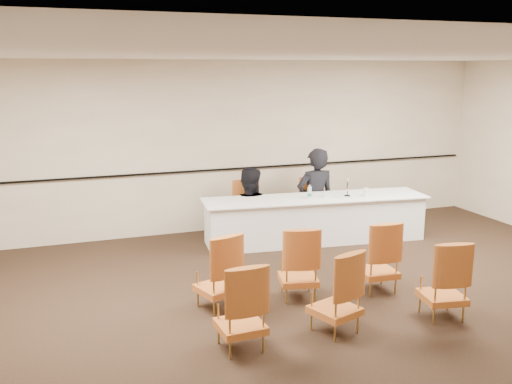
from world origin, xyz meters
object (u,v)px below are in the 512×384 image
Objects in this scene: panelist_second at (248,217)px; coffee_cup at (366,192)px; panelist_main_chair at (315,205)px; aud_chair_front_right at (377,256)px; aud_chair_back_right at (443,278)px; aud_chair_back_mid at (335,291)px; drinking_glass at (325,194)px; aud_chair_back_left at (240,306)px; aud_chair_front_mid at (299,262)px; microphone at (347,188)px; panelist_second_chair at (248,209)px; panel_table at (315,219)px; panelist_main at (315,203)px; water_bottle at (310,192)px; aud_chair_front_left at (218,271)px.

panelist_second is 12.42× the size of coffee_cup.
aud_chair_front_right is (-0.45, -2.79, 0.00)m from panelist_main_chair.
aud_chair_back_right is (1.03, -3.90, 0.15)m from panelist_second.
aud_chair_back_mid and aud_chair_back_right have the same top height.
drinking_glass is 4.03m from aud_chair_back_left.
panelist_main_chair is 1.00× the size of aud_chair_front_mid.
microphone reaches higher than aud_chair_back_left.
microphone is at bearing -20.97° from panelist_second_chair.
aud_chair_back_mid is at bearing -105.61° from panel_table.
panelist_main is 2.06× the size of panelist_main_chair.
drinking_glass is 0.11× the size of aud_chair_back_mid.
panelist_second is 2.83m from aud_chair_front_mid.
panelist_second is at bearing -6.46° from panelist_main.
water_bottle is at bearing 74.91° from aud_chair_front_mid.
panelist_second_chair is 1.16m from water_bottle.
panelist_main is 2.06× the size of panelist_second_chair.
aud_chair_back_left is at bearing -125.64° from water_bottle.
aud_chair_front_mid and aud_chair_back_mid have the same top height.
aud_chair_front_left is at bearing 83.72° from aud_chair_back_left.
microphone is (0.28, -0.64, 0.38)m from panelist_main.
panelist_main_chair and aud_chair_back_right have the same top height.
aud_chair_back_mid is 1.00× the size of aud_chair_back_right.
water_bottle is at bearing 51.04° from aud_chair_back_mid.
coffee_cup is 0.15× the size of aud_chair_back_mid.
drinking_glass is at bearing 48.53° from aud_chair_back_left.
aud_chair_front_mid is (-1.52, -2.68, 0.00)m from panelist_main_chair.
aud_chair_back_right is at bearing -68.78° from panelist_second_chair.
panelist_second is (-1.21, 0.14, -0.15)m from panelist_main_chair.
panelist_second_chair is at bearing 46.46° from aud_chair_front_left.
aud_chair_front_mid is at bearing -113.17° from panelist_main_chair.
aud_chair_front_right and aud_chair_back_right have the same top height.
panelist_main_chair is at bearing 180.00° from panelist_main.
panel_table is 0.61m from panelist_main.
drinking_glass is at bearing 84.53° from aud_chair_front_right.
panel_table is 0.51m from water_bottle.
drinking_glass is (-0.10, -0.58, 0.33)m from panelist_main_chair.
panelist_second reaches higher than panelist_second_chair.
aud_chair_front_left reaches higher than panel_table.
aud_chair_front_mid is at bearing 105.75° from panelist_second.
panel_table is 3.96× the size of aud_chair_back_right.
aud_chair_front_left and aud_chair_front_right have the same top height.
panelist_main reaches higher than panel_table.
aud_chair_front_right is at bearing -91.62° from water_bottle.
panelist_second reaches higher than aud_chair_back_mid.
panelist_second_chair is at bearing -157.99° from panelist_second.
panelist_second reaches higher than water_bottle.
aud_chair_front_right is (-0.73, -2.16, -0.42)m from microphone.
panelist_main is 2.06× the size of aud_chair_front_left.
panelist_main_chair is 0.80m from water_bottle.
aud_chair_front_left is (-2.45, -2.05, -0.33)m from drinking_glass.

